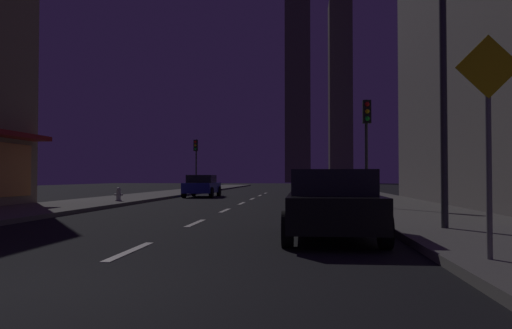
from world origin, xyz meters
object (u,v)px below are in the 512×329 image
object	(u,v)px
car_parked_far	(202,186)
pedestrian_crossing_sign	(489,126)
car_parked_near	(331,204)
traffic_light_far_left	(196,154)
traffic_light_near_right	(367,129)
street_lamp_right	(406,14)
fire_hydrant_far_left	(119,195)

from	to	relation	value
car_parked_far	pedestrian_crossing_sign	distance (m)	26.15
car_parked_near	pedestrian_crossing_sign	xyz separation A→B (m)	(2.00, -3.25, 1.28)
traffic_light_far_left	pedestrian_crossing_sign	xyz separation A→B (m)	(11.10, -31.11, -1.18)
traffic_light_near_right	street_lamp_right	distance (m)	8.09
car_parked_near	fire_hydrant_far_left	bearing A→B (deg)	127.20
car_parked_near	car_parked_far	distance (m)	22.39
car_parked_near	traffic_light_far_left	size ratio (longest dim) A/B	1.01
car_parked_far	traffic_light_near_right	bearing A→B (deg)	-53.50
car_parked_far	car_parked_near	bearing A→B (deg)	-71.24
car_parked_far	pedestrian_crossing_sign	xyz separation A→B (m)	(9.20, -24.45, 1.28)
fire_hydrant_far_left	traffic_light_near_right	size ratio (longest dim) A/B	0.16
car_parked_near	street_lamp_right	world-z (taller)	street_lamp_right
car_parked_near	pedestrian_crossing_sign	size ratio (longest dim) A/B	1.34
fire_hydrant_far_left	pedestrian_crossing_sign	size ratio (longest dim) A/B	0.21
traffic_light_near_right	car_parked_far	bearing A→B (deg)	126.50
street_lamp_right	pedestrian_crossing_sign	bearing A→B (deg)	-87.06
traffic_light_near_right	traffic_light_far_left	size ratio (longest dim) A/B	1.00
fire_hydrant_far_left	street_lamp_right	distance (m)	16.74
car_parked_far	traffic_light_far_left	world-z (taller)	traffic_light_far_left
car_parked_near	pedestrian_crossing_sign	bearing A→B (deg)	-58.37
fire_hydrant_far_left	traffic_light_far_left	size ratio (longest dim) A/B	0.16
traffic_light_far_left	car_parked_far	bearing A→B (deg)	-74.08
car_parked_near	traffic_light_far_left	distance (m)	29.41
street_lamp_right	pedestrian_crossing_sign	xyz separation A→B (m)	(0.22, -4.28, -3.05)
pedestrian_crossing_sign	fire_hydrant_far_left	bearing A→B (deg)	126.11
fire_hydrant_far_left	traffic_light_near_right	bearing A→B (deg)	-17.58
traffic_light_far_left	pedestrian_crossing_sign	bearing A→B (deg)	-70.36
car_parked_near	traffic_light_near_right	xyz separation A→B (m)	(1.90, 8.90, 2.45)
fire_hydrant_far_left	pedestrian_crossing_sign	bearing A→B (deg)	-53.89
car_parked_far	traffic_light_near_right	world-z (taller)	traffic_light_near_right
fire_hydrant_far_left	pedestrian_crossing_sign	world-z (taller)	pedestrian_crossing_sign
traffic_light_far_left	pedestrian_crossing_sign	size ratio (longest dim) A/B	1.33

